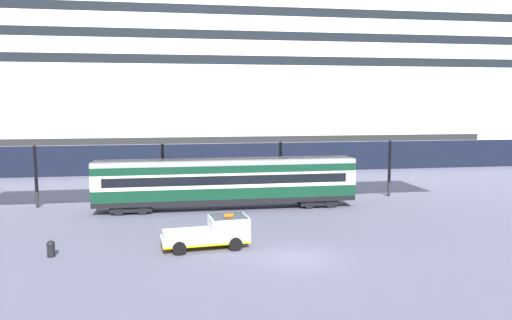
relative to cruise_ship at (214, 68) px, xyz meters
The scene contains 8 objects.
ground_plane 48.98m from the cruise_ship, 89.06° to the right, with size 400.00×400.00×0.00m, color slate.
cruise_ship is the anchor object (origin of this frame).
platform_canopy 33.88m from the cruise_ship, 93.07° to the right, with size 41.45×5.90×6.39m.
train_carriage 35.32m from the cruise_ship, 93.04° to the right, with size 21.17×2.81×4.11m.
service_truck 46.11m from the cruise_ship, 94.80° to the right, with size 5.38×2.65×2.02m.
traffic_cone_near 42.28m from the cruise_ship, 92.56° to the right, with size 0.36×0.36×0.79m.
traffic_cone_mid 43.25m from the cruise_ship, 97.23° to the right, with size 0.36×0.36×0.63m.
quay_bollard 48.18m from the cruise_ship, 106.31° to the right, with size 0.48×0.48×0.96m.
Camera 1 is at (-6.76, -26.69, 8.85)m, focal length 35.08 mm.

